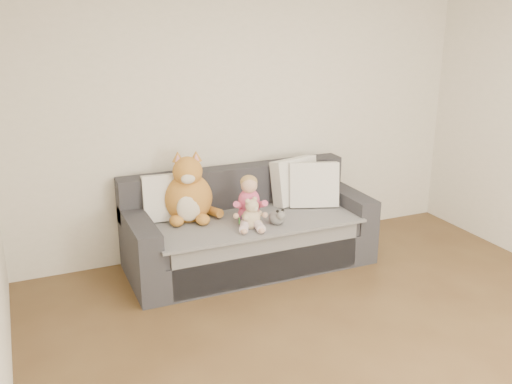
{
  "coord_description": "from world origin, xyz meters",
  "views": [
    {
      "loc": [
        -2.05,
        -2.42,
        2.27
      ],
      "look_at": [
        -0.19,
        1.87,
        0.75
      ],
      "focal_mm": 40.0,
      "sensor_mm": 36.0,
      "label": 1
    }
  ],
  "objects_px": {
    "plush_cat": "(189,194)",
    "sippy_cup": "(244,219)",
    "sofa": "(248,232)",
    "toddler": "(249,203)",
    "teddy_bear": "(252,215)"
  },
  "relations": [
    {
      "from": "teddy_bear",
      "to": "sippy_cup",
      "type": "relative_size",
      "value": 2.36
    },
    {
      "from": "sippy_cup",
      "to": "plush_cat",
      "type": "bearing_deg",
      "value": 139.98
    },
    {
      "from": "toddler",
      "to": "sippy_cup",
      "type": "bearing_deg",
      "value": -129.65
    },
    {
      "from": "teddy_bear",
      "to": "sofa",
      "type": "bearing_deg",
      "value": 56.22
    },
    {
      "from": "teddy_bear",
      "to": "sippy_cup",
      "type": "height_order",
      "value": "teddy_bear"
    },
    {
      "from": "plush_cat",
      "to": "sippy_cup",
      "type": "relative_size",
      "value": 5.81
    },
    {
      "from": "toddler",
      "to": "teddy_bear",
      "type": "height_order",
      "value": "toddler"
    },
    {
      "from": "plush_cat",
      "to": "sofa",
      "type": "bearing_deg",
      "value": 4.27
    },
    {
      "from": "sofa",
      "to": "toddler",
      "type": "relative_size",
      "value": 5.04
    },
    {
      "from": "plush_cat",
      "to": "sippy_cup",
      "type": "bearing_deg",
      "value": -24.88
    },
    {
      "from": "sofa",
      "to": "plush_cat",
      "type": "height_order",
      "value": "plush_cat"
    },
    {
      "from": "toddler",
      "to": "sippy_cup",
      "type": "relative_size",
      "value": 3.9
    },
    {
      "from": "toddler",
      "to": "teddy_bear",
      "type": "xyz_separation_m",
      "value": [
        -0.02,
        -0.09,
        -0.07
      ]
    },
    {
      "from": "sofa",
      "to": "sippy_cup",
      "type": "height_order",
      "value": "sofa"
    },
    {
      "from": "sofa",
      "to": "teddy_bear",
      "type": "relative_size",
      "value": 8.33
    }
  ]
}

